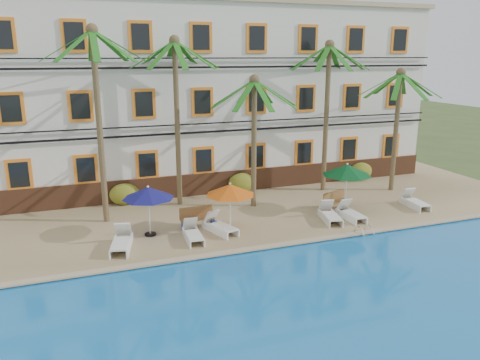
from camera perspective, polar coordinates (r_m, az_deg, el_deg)
name	(u,v)px	position (r m, az deg, el deg)	size (l,w,h in m)	color
ground	(283,241)	(19.97, 5.28, -7.44)	(100.00, 100.00, 0.00)	#384C23
pool_deck	(242,204)	(24.26, 0.29, -2.95)	(30.00, 12.00, 0.25)	tan
swimming_pool	(387,327)	(14.59, 17.50, -16.69)	(26.00, 12.00, 0.20)	blue
pool_coping	(293,243)	(19.11, 6.45, -7.62)	(30.00, 0.35, 0.06)	tan
hotel_building	(213,94)	(27.90, -3.29, 10.39)	(25.40, 6.44, 10.22)	silver
palm_a	(97,100)	(21.16, -17.00, 9.30)	(4.31, 4.31, 8.62)	brown
palm_b	(176,99)	(23.07, -7.76, 9.72)	(4.31, 4.31, 8.26)	brown
palm_c	(254,122)	(22.66, 1.73, 7.11)	(4.31, 4.31, 6.48)	brown
palm_d	(327,96)	(25.83, 10.59, 9.99)	(4.31, 4.31, 8.13)	brown
palm_e	(398,112)	(26.87, 18.65, 7.88)	(4.31, 4.31, 6.71)	brown
shrub_left	(125,194)	(24.33, -13.90, -1.69)	(1.50, 0.90, 1.10)	#2B5919
shrub_mid	(241,183)	(25.68, 0.18, -0.36)	(1.50, 0.90, 1.10)	#2B5919
shrub_right	(361,172)	(29.13, 14.48, 1.01)	(1.50, 0.90, 1.10)	#2B5919
umbrella_blue	(148,193)	(19.64, -11.13, -1.58)	(2.16, 2.16, 2.17)	black
umbrella_red	(230,190)	(19.81, -1.21, -1.22)	(2.13, 2.13, 2.14)	black
umbrella_green	(347,170)	(22.92, 12.91, 1.18)	(2.38, 2.38, 2.38)	black
lounger_a	(121,242)	(18.99, -14.26, -7.30)	(1.12, 2.05, 0.92)	white
lounger_b	(193,234)	(19.37, -5.76, -6.53)	(0.71, 1.78, 0.83)	white
lounger_c	(220,226)	(20.11, -2.50, -5.60)	(1.22, 1.96, 0.87)	white
lounger_d	(330,215)	(21.82, 10.92, -4.17)	(1.07, 1.97, 0.88)	white
lounger_e	(351,213)	(22.29, 13.35, -3.94)	(0.65, 1.78, 0.84)	white
lounger_f	(414,201)	(24.92, 20.48, -2.46)	(0.83, 1.88, 0.86)	white
bench_left	(197,217)	(20.64, -5.27, -4.54)	(1.51, 0.50, 0.93)	olive
bench_right	(335,201)	(23.25, 11.46, -2.53)	(1.57, 0.93, 0.93)	olive
pool_ladder	(364,234)	(20.65, 14.90, -6.39)	(0.54, 0.74, 0.74)	silver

